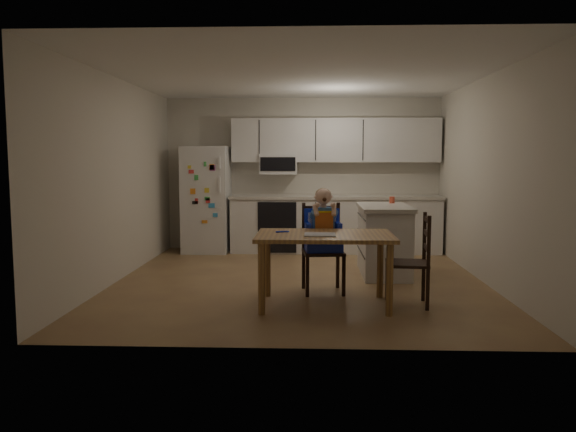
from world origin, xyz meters
The scene contains 10 objects.
room centered at (0.00, 0.48, 1.25)m, with size 4.52×5.01×2.51m.
refrigerator centered at (-1.55, 2.15, 0.85)m, with size 0.72×0.70×1.70m, color silver.
kitchen_run centered at (0.50, 2.24, 0.88)m, with size 3.37×0.62×2.15m.
kitchen_island centered at (1.09, 0.45, 0.46)m, with size 0.64×1.22×0.90m.
red_cup centered at (1.24, 0.83, 0.95)m, with size 0.07×0.07×0.09m, color #DD4D31.
dining_table centered at (0.27, -1.16, 0.64)m, with size 1.39×0.89×0.74m.
napkin centered at (0.23, -1.26, 0.75)m, with size 0.31×0.27×0.01m, color #A1A1A6.
toddler_spoon centered at (-0.17, -1.06, 0.75)m, with size 0.02×0.02×0.12m, color #152DD3.
chair_booster centered at (0.27, -0.54, 0.71)m, with size 0.49×0.49×1.18m.
chair_side centered at (1.22, -1.12, 0.54)m, with size 0.46×0.46×0.95m.
Camera 1 is at (0.13, -6.84, 1.51)m, focal length 35.00 mm.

